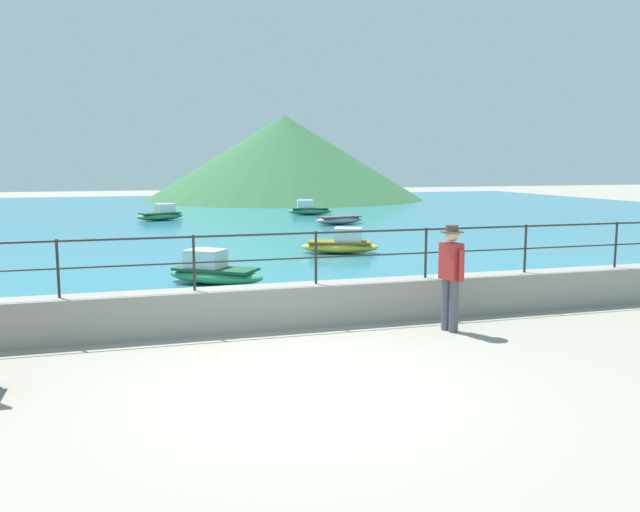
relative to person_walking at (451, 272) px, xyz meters
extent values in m
plane|color=gray|center=(-2.99, -2.10, -0.98)|extent=(120.00, 120.00, 0.00)
cube|color=gray|center=(-2.99, 1.10, -0.63)|extent=(20.00, 0.56, 0.70)
cylinder|color=#282623|center=(-6.05, 1.10, 0.17)|extent=(0.04, 0.04, 0.90)
cylinder|color=#282623|center=(-4.01, 1.10, 0.17)|extent=(0.04, 0.04, 0.90)
cylinder|color=#282623|center=(-1.97, 1.10, 0.17)|extent=(0.04, 0.04, 0.90)
cylinder|color=#282623|center=(0.08, 1.10, 0.17)|extent=(0.04, 0.04, 0.90)
cylinder|color=#282623|center=(2.12, 1.10, 0.17)|extent=(0.04, 0.04, 0.90)
cylinder|color=#282623|center=(4.17, 1.10, 0.17)|extent=(0.04, 0.04, 0.90)
cylinder|color=#282623|center=(-2.99, 1.10, 0.59)|extent=(18.40, 0.04, 0.04)
cylinder|color=#282623|center=(-2.99, 1.10, 0.17)|extent=(18.40, 0.03, 0.03)
cube|color=teal|center=(-2.99, 23.74, -0.95)|extent=(64.00, 44.32, 0.06)
cone|color=#33663D|center=(6.61, 38.03, 2.08)|extent=(20.27, 20.27, 6.12)
cylinder|color=#4C4C56|center=(-0.02, 0.09, -0.55)|extent=(0.15, 0.15, 0.86)
cylinder|color=#4C4C56|center=(0.02, -0.09, -0.55)|extent=(0.15, 0.15, 0.86)
cube|color=#B22D2D|center=(0.00, 0.00, 0.18)|extent=(0.31, 0.40, 0.60)
cylinder|color=#B22D2D|center=(-0.06, 0.23, 0.14)|extent=(0.09, 0.09, 0.52)
cylinder|color=#B22D2D|center=(0.06, -0.23, 0.14)|extent=(0.09, 0.09, 0.52)
sphere|color=beige|center=(0.00, 0.00, 0.61)|extent=(0.22, 0.22, 0.22)
cylinder|color=#4C4238|center=(0.00, 0.00, 0.66)|extent=(0.38, 0.38, 0.02)
cylinder|color=#4C4238|center=(0.00, 0.00, 0.72)|extent=(0.20, 0.20, 0.10)
ellipsoid|color=gray|center=(4.10, 17.97, -0.74)|extent=(2.45, 1.42, 0.36)
cube|color=#4D4D51|center=(4.10, 17.97, -0.59)|extent=(1.97, 1.18, 0.06)
ellipsoid|color=#338C59|center=(4.33, 23.43, -0.74)|extent=(2.43, 1.33, 0.36)
cube|color=#1C4D31|center=(4.33, 23.43, -0.59)|extent=(1.95, 1.11, 0.06)
cube|color=silver|center=(4.09, 23.47, -0.36)|extent=(0.91, 0.77, 0.40)
ellipsoid|color=gold|center=(1.14, 9.10, -0.74)|extent=(2.47, 1.70, 0.36)
cube|color=brown|center=(1.14, 9.10, -0.59)|extent=(1.99, 1.40, 0.06)
cube|color=silver|center=(1.38, 9.00, -0.36)|extent=(0.98, 0.88, 0.40)
ellipsoid|color=#338C59|center=(-3.11, 5.09, -0.74)|extent=(2.37, 2.11, 0.36)
cube|color=#1C4D31|center=(-3.11, 5.09, -0.59)|extent=(1.93, 1.73, 0.06)
cube|color=silver|center=(-3.31, 5.24, -0.36)|extent=(1.02, 0.99, 0.40)
ellipsoid|color=#338C59|center=(-3.28, 22.31, -0.74)|extent=(2.47, 1.70, 0.36)
cube|color=#1C4D31|center=(-3.28, 22.31, -0.59)|extent=(1.99, 1.40, 0.06)
cube|color=silver|center=(-3.04, 22.40, -0.36)|extent=(0.98, 0.88, 0.40)
camera|label=1|loc=(-5.14, -9.61, 1.78)|focal=37.43mm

